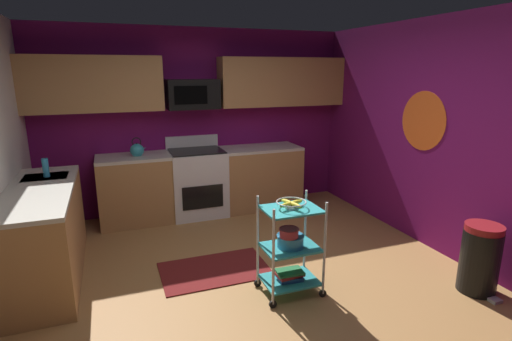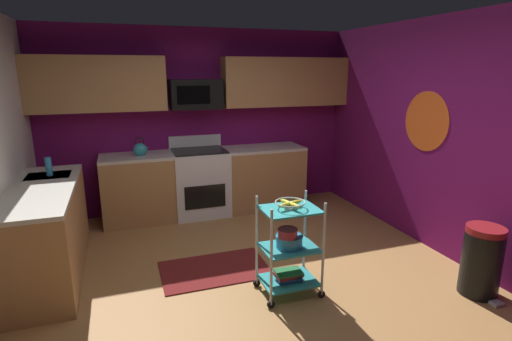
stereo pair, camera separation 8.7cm
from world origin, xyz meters
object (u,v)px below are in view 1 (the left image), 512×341
at_px(microwave, 192,94).
at_px(book_stack, 290,275).
at_px(oven_range, 197,182).
at_px(dish_soap_bottle, 46,168).
at_px(mixing_bowl_large, 290,241).
at_px(kettle, 137,150).
at_px(trash_can, 480,259).
at_px(mixing_bowl_small, 289,232).
at_px(rolling_cart, 290,247).
at_px(fruit_bowl, 291,203).

height_order(microwave, book_stack, microwave).
height_order(oven_range, dish_soap_bottle, dish_soap_bottle).
xyz_separation_m(oven_range, mixing_bowl_large, (0.35, -2.35, 0.04)).
relative_size(oven_range, kettle, 4.17).
relative_size(book_stack, trash_can, 0.39).
relative_size(mixing_bowl_large, trash_can, 0.38).
height_order(mixing_bowl_small, kettle, kettle).
bearing_deg(rolling_cart, microwave, 98.05).
relative_size(microwave, trash_can, 1.06).
bearing_deg(mixing_bowl_large, dish_soap_bottle, 143.43).
height_order(dish_soap_bottle, trash_can, dish_soap_bottle).
relative_size(microwave, fruit_bowl, 2.57).
bearing_deg(oven_range, fruit_bowl, -81.60).
xyz_separation_m(oven_range, dish_soap_bottle, (-1.78, -0.78, 0.54)).
xyz_separation_m(mixing_bowl_small, dish_soap_bottle, (-2.09, 1.61, 0.40)).
relative_size(fruit_bowl, mixing_bowl_small, 1.49).
relative_size(mixing_bowl_large, dish_soap_bottle, 1.26).
height_order(rolling_cart, kettle, kettle).
xyz_separation_m(mixing_bowl_large, dish_soap_bottle, (-2.12, 1.57, 0.50)).
distance_m(fruit_bowl, dish_soap_bottle, 2.65).
height_order(oven_range, rolling_cart, oven_range).
xyz_separation_m(microwave, book_stack, (0.35, -2.46, -1.53)).
bearing_deg(book_stack, mixing_bowl_large, 180.00).
relative_size(rolling_cart, book_stack, 3.53).
xyz_separation_m(rolling_cart, book_stack, (0.00, -0.00, -0.28)).
relative_size(fruit_bowl, kettle, 1.03).
relative_size(book_stack, dish_soap_bottle, 1.30).
bearing_deg(book_stack, oven_range, 98.40).
relative_size(microwave, mixing_bowl_large, 2.78).
bearing_deg(rolling_cart, kettle, 115.83).
xyz_separation_m(microwave, mixing_bowl_large, (0.35, -2.46, -1.18)).
bearing_deg(dish_soap_bottle, microwave, 26.40).
height_order(fruit_bowl, mixing_bowl_small, fruit_bowl).
xyz_separation_m(mixing_bowl_large, mixing_bowl_small, (-0.03, -0.03, 0.10)).
bearing_deg(book_stack, kettle, 115.83).
bearing_deg(microwave, mixing_bowl_large, -81.97).
relative_size(kettle, dish_soap_bottle, 1.32).
bearing_deg(rolling_cart, trash_can, -19.78).
height_order(microwave, mixing_bowl_small, microwave).
bearing_deg(fruit_bowl, mixing_bowl_small, -133.34).
distance_m(fruit_bowl, trash_can, 1.85).
relative_size(fruit_bowl, trash_can, 0.41).
height_order(book_stack, dish_soap_bottle, dish_soap_bottle).
bearing_deg(kettle, rolling_cart, -64.17).
bearing_deg(microwave, trash_can, -56.69).
bearing_deg(oven_range, mixing_bowl_small, -82.50).
xyz_separation_m(microwave, fruit_bowl, (0.35, -2.46, -0.82)).
relative_size(rolling_cart, dish_soap_bottle, 4.57).
bearing_deg(dish_soap_bottle, mixing_bowl_small, -37.59).
bearing_deg(dish_soap_bottle, mixing_bowl_large, -36.57).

